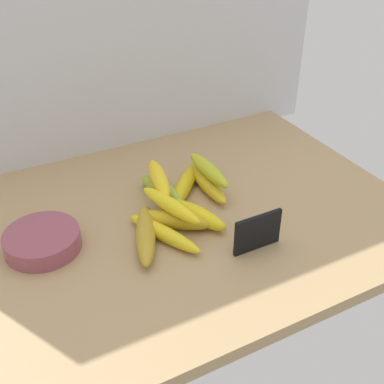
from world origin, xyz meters
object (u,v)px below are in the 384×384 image
object	(u,v)px
chalkboard_sign	(257,233)
fruit_bowl	(42,241)
banana_2	(164,233)
banana_5	(146,234)
banana_6	(173,220)
banana_7	(159,179)
banana_3	(207,183)
banana_0	(162,190)
banana_4	(185,185)
banana_8	(170,205)
banana_1	(198,215)
banana_9	(208,170)

from	to	relation	value
chalkboard_sign	fruit_bowl	size ratio (longest dim) A/B	0.69
banana_2	banana_5	size ratio (longest dim) A/B	0.97
banana_5	banana_6	distance (cm)	7.68
banana_7	banana_5	bearing A→B (deg)	-125.08
banana_2	banana_6	bearing A→B (deg)	38.42
banana_3	banana_6	distance (cm)	17.08
banana_0	banana_4	world-z (taller)	banana_0
banana_0	banana_4	xyz separation A→B (cm)	(6.22, -0.24, -0.23)
banana_7	banana_8	world-z (taller)	banana_7
banana_1	banana_8	distance (cm)	7.17
banana_6	banana_7	world-z (taller)	banana_7
fruit_bowl	banana_7	xyz separation A→B (cm)	(29.14, 4.92, 4.09)
banana_5	banana_9	xyz separation A→B (cm)	(21.78, 11.75, 3.55)
chalkboard_sign	banana_8	bearing A→B (deg)	129.55
fruit_bowl	banana_4	bearing A→B (deg)	8.76
banana_7	banana_9	xyz separation A→B (cm)	(12.60, -1.32, -0.47)
chalkboard_sign	banana_0	world-z (taller)	chalkboard_sign
fruit_bowl	banana_7	distance (cm)	29.83
banana_2	banana_3	size ratio (longest dim) A/B	1.04
banana_1	banana_4	world-z (taller)	banana_1
banana_7	banana_4	bearing A→B (deg)	5.34
chalkboard_sign	banana_1	size ratio (longest dim) A/B	0.70
fruit_bowl	banana_0	xyz separation A→B (cm)	(30.10, 5.83, 0.12)
banana_8	fruit_bowl	bearing A→B (deg)	168.64
banana_3	banana_5	size ratio (longest dim) A/B	0.93
banana_3	banana_5	distance (cm)	24.40
banana_0	banana_9	xyz separation A→B (cm)	(11.65, -2.23, 3.50)
chalkboard_sign	banana_3	distance (cm)	24.42
chalkboard_sign	banana_0	bearing A→B (deg)	109.97
fruit_bowl	banana_3	world-z (taller)	fruit_bowl
fruit_bowl	banana_0	bearing A→B (deg)	10.97
fruit_bowl	banana_6	bearing A→B (deg)	-12.88
banana_1	banana_7	bearing A→B (deg)	108.37
banana_8	chalkboard_sign	bearing A→B (deg)	-50.45
banana_0	banana_3	bearing A→B (deg)	-11.28
banana_4	banana_7	world-z (taller)	banana_7
banana_3	banana_7	distance (cm)	12.98
banana_6	banana_9	size ratio (longest dim) A/B	0.99
banana_5	banana_8	size ratio (longest dim) A/B	1.13
fruit_bowl	banana_8	bearing A→B (deg)	-11.36
chalkboard_sign	banana_8	size ratio (longest dim) A/B	0.61
banana_6	chalkboard_sign	bearing A→B (deg)	-49.50
banana_0	banana_3	world-z (taller)	banana_0
banana_5	banana_7	bearing A→B (deg)	54.92
banana_0	banana_5	distance (cm)	17.26
banana_0	banana_8	xyz separation A→B (cm)	(-2.95, -11.29, 3.54)
fruit_bowl	banana_2	size ratio (longest dim) A/B	0.81
banana_0	fruit_bowl	bearing A→B (deg)	-169.03
banana_1	banana_7	distance (cm)	13.23
banana_6	fruit_bowl	bearing A→B (deg)	167.12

